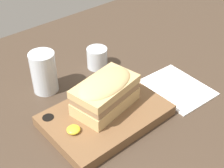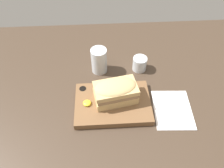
# 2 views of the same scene
# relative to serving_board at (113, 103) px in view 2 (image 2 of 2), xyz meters

# --- Properties ---
(dining_table) EXTENTS (1.72, 1.04, 0.02)m
(dining_table) POSITION_rel_serving_board_xyz_m (0.04, 0.03, -0.02)
(dining_table) COLOR #423326
(dining_table) RESTS_ON ground
(serving_board) EXTENTS (0.29, 0.20, 0.03)m
(serving_board) POSITION_rel_serving_board_xyz_m (0.00, 0.00, 0.00)
(serving_board) COLOR brown
(serving_board) RESTS_ON dining_table
(sandwich) EXTENTS (0.17, 0.12, 0.08)m
(sandwich) POSITION_rel_serving_board_xyz_m (0.01, 0.01, 0.06)
(sandwich) COLOR tan
(sandwich) RESTS_ON serving_board
(mustard_dollop) EXTENTS (0.03, 0.03, 0.01)m
(mustard_dollop) POSITION_rel_serving_board_xyz_m (-0.10, -0.01, 0.02)
(mustard_dollop) COLOR yellow
(mustard_dollop) RESTS_ON serving_board
(water_glass) EXTENTS (0.07, 0.07, 0.11)m
(water_glass) POSITION_rel_serving_board_xyz_m (-0.05, 0.20, 0.04)
(water_glass) COLOR silver
(water_glass) RESTS_ON dining_table
(wine_glass) EXTENTS (0.06, 0.06, 0.06)m
(wine_glass) POSITION_rel_serving_board_xyz_m (0.13, 0.19, 0.01)
(wine_glass) COLOR silver
(wine_glass) RESTS_ON dining_table
(napkin) EXTENTS (0.15, 0.19, 0.00)m
(napkin) POSITION_rel_serving_board_xyz_m (0.23, -0.03, -0.01)
(napkin) COLOR white
(napkin) RESTS_ON dining_table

